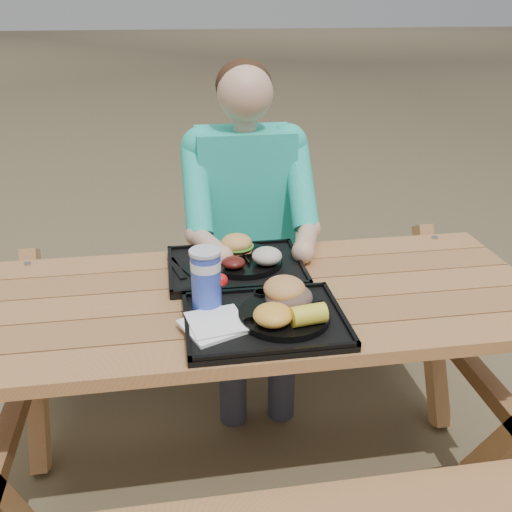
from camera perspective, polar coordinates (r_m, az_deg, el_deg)
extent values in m
plane|color=#999999|center=(2.24, 0.00, -20.89)|extent=(60.00, 60.00, 0.00)
cube|color=black|center=(1.62, 0.87, -6.61)|extent=(0.45, 0.35, 0.02)
cube|color=black|center=(1.93, -2.04, -1.20)|extent=(0.45, 0.35, 0.02)
cylinder|color=black|center=(1.62, 2.84, -5.93)|extent=(0.26, 0.26, 0.02)
cylinder|color=black|center=(1.93, -1.20, -0.48)|extent=(0.26, 0.26, 0.02)
cube|color=white|center=(1.57, -4.32, -6.90)|extent=(0.20, 0.20, 0.02)
cylinder|color=#1731AF|center=(1.63, -5.00, -2.53)|extent=(0.09, 0.09, 0.17)
cylinder|color=black|center=(1.71, 0.52, -3.94)|extent=(0.04, 0.04, 0.03)
cylinder|color=yellow|center=(1.73, 2.16, -3.65)|extent=(0.04, 0.04, 0.03)
ellipsoid|color=#F4B340|center=(1.54, 1.70, -5.92)|extent=(0.11, 0.11, 0.05)
cube|color=black|center=(1.92, -7.24, -1.05)|extent=(0.09, 0.16, 0.01)
ellipsoid|color=#511310|center=(1.86, -2.26, -0.65)|extent=(0.08, 0.08, 0.03)
ellipsoid|color=beige|center=(1.88, 1.09, 0.00)|extent=(0.10, 0.10, 0.06)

